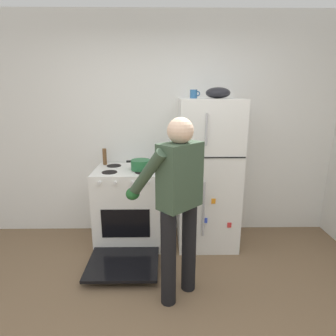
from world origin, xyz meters
name	(u,v)px	position (x,y,z in m)	size (l,w,h in m)	color
kitchen_wall_back	(163,128)	(0.00, 1.95, 1.35)	(6.00, 0.10, 2.70)	white
refrigerator	(208,174)	(0.53, 1.57, 0.86)	(0.68, 0.72, 1.72)	white
stove_range	(129,207)	(-0.41, 1.55, 0.45)	(0.76, 1.23, 0.93)	white
person_cook	(177,195)	(0.12, 0.62, 0.95)	(0.66, 0.69, 1.60)	black
red_pot	(141,165)	(-0.25, 1.52, 0.99)	(0.32, 0.22, 0.11)	#236638
coffee_mug	(194,94)	(0.35, 1.62, 1.77)	(0.11, 0.08, 0.10)	#2D6093
pepper_mill	(105,157)	(-0.71, 1.77, 1.03)	(0.05, 0.05, 0.20)	brown
mixing_bowl	(218,93)	(0.61, 1.57, 1.78)	(0.27, 0.27, 0.12)	black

